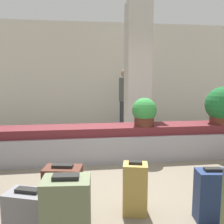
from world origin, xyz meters
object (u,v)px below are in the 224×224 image
potted_plant_0 (144,112)px  traveler_0 (125,94)px  pillar (138,73)px  suitcase_1 (63,193)px  suitcase_6 (29,220)px  potted_plant_1 (223,106)px  suitcase_2 (211,196)px  suitcase_5 (135,189)px

potted_plant_0 → traveler_0: 2.45m
pillar → suitcase_1: bearing=-115.7°
suitcase_6 → potted_plant_1: bearing=55.6°
suitcase_1 → pillar: bearing=74.9°
suitcase_6 → potted_plant_0: bearing=74.1°
pillar → suitcase_6: pillar is taller
potted_plant_0 → suitcase_1: bearing=-126.4°
suitcase_2 → suitcase_6: (-1.78, -0.18, -0.01)m
potted_plant_0 → potted_plant_1: size_ratio=0.73×
pillar → suitcase_2: (-0.07, -3.53, -1.33)m
pillar → potted_plant_0: 1.63m
suitcase_1 → suitcase_5: 0.77m
pillar → suitcase_6: 4.36m
suitcase_5 → suitcase_2: bearing=-5.5°
suitcase_5 → suitcase_6: size_ratio=1.08×
suitcase_2 → suitcase_5: suitcase_5 is taller
pillar → suitcase_1: 3.88m
suitcase_1 → suitcase_2: (1.51, -0.24, -0.01)m
suitcase_2 → traveler_0: (-0.03, 4.53, 0.77)m
potted_plant_1 → traveler_0: bearing=120.5°
pillar → potted_plant_0: size_ratio=6.25×
pillar → suitcase_5: size_ratio=5.38×
potted_plant_1 → traveler_0: traveler_0 is taller
pillar → potted_plant_1: (1.33, -1.42, -0.65)m
suitcase_5 → pillar: bearing=89.5°
suitcase_5 → potted_plant_0: (0.60, 1.84, 0.58)m
suitcase_6 → potted_plant_1: potted_plant_1 is taller
suitcase_1 → potted_plant_0: potted_plant_0 is taller
suitcase_5 → suitcase_6: suitcase_5 is taller
potted_plant_0 → potted_plant_1: 1.55m
potted_plant_0 → traveler_0: size_ratio=0.29×
potted_plant_0 → traveler_0: traveler_0 is taller
pillar → potted_plant_1: 2.05m
suitcase_2 → suitcase_5: (-0.75, 0.26, 0.01)m
suitcase_2 → potted_plant_1: bearing=64.2°
traveler_0 → potted_plant_1: bearing=173.8°
suitcase_6 → potted_plant_0: 2.86m
potted_plant_0 → traveler_0: (0.12, 2.44, 0.18)m
suitcase_5 → potted_plant_0: 2.02m
suitcase_5 → potted_plant_0: size_ratio=1.16×
suitcase_6 → potted_plant_0: size_ratio=1.08×
suitcase_2 → suitcase_6: 1.79m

